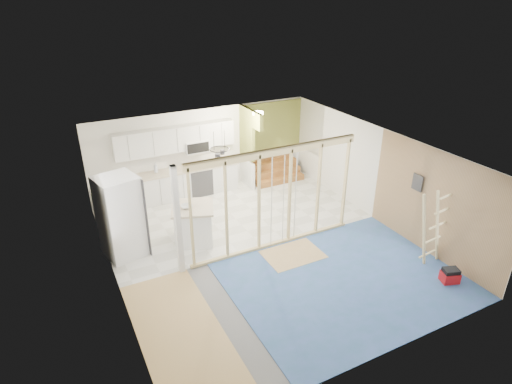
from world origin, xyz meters
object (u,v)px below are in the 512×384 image
island (194,224)px  toolbox (450,276)px  ladder (432,228)px  fridge (121,217)px

island → toolbox: island is taller
island → ladder: size_ratio=0.69×
island → toolbox: (4.40, -4.17, -0.33)m
island → ladder: bearing=-17.0°
island → toolbox: 6.07m
island → ladder: 5.66m
fridge → ladder: fridge is taller
fridge → island: 1.77m
fridge → toolbox: size_ratio=4.68×
toolbox → ladder: ladder is taller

